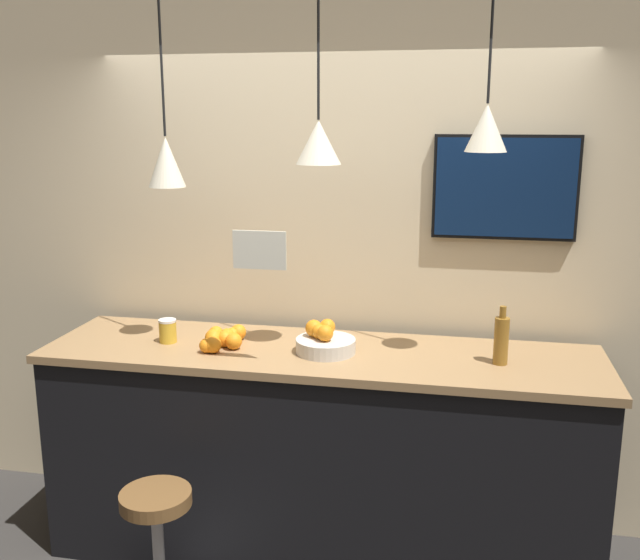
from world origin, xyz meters
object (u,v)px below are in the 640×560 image
(fruit_bowl, at_px, (324,342))
(bar_stool, at_px, (158,546))
(spread_jar, at_px, (168,331))
(mounted_tv, at_px, (505,188))
(juice_bottle, at_px, (501,340))

(fruit_bowl, bearing_deg, bar_stool, -132.39)
(spread_jar, relative_size, mounted_tv, 0.17)
(bar_stool, distance_m, juice_bottle, 1.76)
(fruit_bowl, distance_m, spread_jar, 0.80)
(bar_stool, bearing_deg, spread_jar, 106.76)
(juice_bottle, relative_size, mounted_tv, 0.39)
(bar_stool, xyz_separation_m, juice_bottle, (1.42, 0.65, 0.82))
(fruit_bowl, xyz_separation_m, juice_bottle, (0.82, -0.00, 0.06))
(fruit_bowl, bearing_deg, juice_bottle, -0.31)
(bar_stool, height_order, fruit_bowl, fruit_bowl)
(juice_bottle, xyz_separation_m, spread_jar, (-1.62, 0.00, -0.06))
(bar_stool, xyz_separation_m, mounted_tv, (1.42, 1.09, 1.46))
(bar_stool, relative_size, juice_bottle, 2.34)
(juice_bottle, bearing_deg, spread_jar, 180.00)
(fruit_bowl, relative_size, juice_bottle, 1.05)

